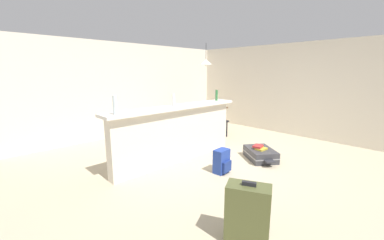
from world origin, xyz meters
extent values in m
cube|color=#BCAD8E|center=(0.00, 0.00, -0.03)|extent=(13.00, 13.00, 0.05)
cube|color=silver|center=(0.00, 3.05, 1.25)|extent=(6.60, 0.10, 2.50)
cube|color=silver|center=(3.05, 0.30, 1.25)|extent=(0.10, 6.00, 2.50)
cube|color=silver|center=(-0.61, 0.47, 0.53)|extent=(2.80, 0.20, 1.05)
cube|color=white|center=(-0.61, 0.47, 1.08)|extent=(2.96, 0.40, 0.05)
cylinder|color=silver|center=(-1.88, 0.41, 1.25)|extent=(0.07, 0.07, 0.29)
cylinder|color=silver|center=(-0.64, 0.53, 1.21)|extent=(0.06, 0.06, 0.23)
cylinder|color=#2D6B38|center=(0.60, 0.50, 1.22)|extent=(0.06, 0.06, 0.24)
cube|color=#4C331E|center=(1.43, 1.62, 0.72)|extent=(1.10, 0.80, 0.04)
cylinder|color=#4C331E|center=(0.94, 1.28, 0.35)|extent=(0.06, 0.06, 0.70)
cylinder|color=#4C331E|center=(1.92, 1.28, 0.35)|extent=(0.06, 0.06, 0.70)
cylinder|color=#4C331E|center=(0.94, 1.96, 0.35)|extent=(0.06, 0.06, 0.70)
cylinder|color=#4C331E|center=(1.92, 1.96, 0.35)|extent=(0.06, 0.06, 0.70)
cube|color=black|center=(1.37, 1.06, 0.43)|extent=(0.40, 0.40, 0.04)
cube|color=black|center=(1.37, 1.24, 0.69)|extent=(0.40, 0.04, 0.48)
cylinder|color=black|center=(1.21, 0.90, 0.21)|extent=(0.04, 0.04, 0.41)
cylinder|color=black|center=(1.53, 0.90, 0.21)|extent=(0.04, 0.04, 0.41)
cylinder|color=black|center=(1.21, 1.22, 0.21)|extent=(0.04, 0.04, 0.41)
cylinder|color=black|center=(1.53, 1.22, 0.21)|extent=(0.04, 0.04, 0.41)
cylinder|color=black|center=(1.39, 1.56, 2.27)|extent=(0.01, 0.01, 0.45)
cone|color=white|center=(1.39, 1.56, 2.00)|extent=(0.34, 0.34, 0.14)
sphere|color=white|center=(1.39, 1.56, 1.92)|extent=(0.07, 0.07, 0.07)
cube|color=#38383D|center=(0.65, -0.63, 0.11)|extent=(0.78, 0.83, 0.22)
cube|color=gray|center=(0.65, -0.63, 0.11)|extent=(0.80, 0.85, 0.02)
cube|color=#2D2D33|center=(0.42, -0.97, 0.11)|extent=(0.23, 0.22, 0.02)
cube|color=#233D93|center=(-0.42, -0.49, 0.21)|extent=(0.29, 0.20, 0.42)
cube|color=navy|center=(-0.41, -0.60, 0.14)|extent=(0.22, 0.08, 0.19)
cube|color=black|center=(-0.49, -0.40, 0.19)|extent=(0.04, 0.03, 0.36)
cube|color=black|center=(-0.35, -0.39, 0.19)|extent=(0.04, 0.03, 0.36)
cube|color=#51562D|center=(-1.59, -1.78, 0.33)|extent=(0.41, 0.50, 0.60)
cylinder|color=black|center=(-1.68, -1.61, 0.03)|extent=(0.05, 0.07, 0.06)
cube|color=#232328|center=(-1.59, -1.78, 0.65)|extent=(0.10, 0.14, 0.04)
cube|color=gold|center=(0.61, -0.67, 0.24)|extent=(0.23, 0.18, 0.04)
cube|color=#AD2D2D|center=(0.61, -0.59, 0.28)|extent=(0.25, 0.20, 0.04)
camera|label=1|loc=(-3.53, -2.96, 1.74)|focal=22.36mm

